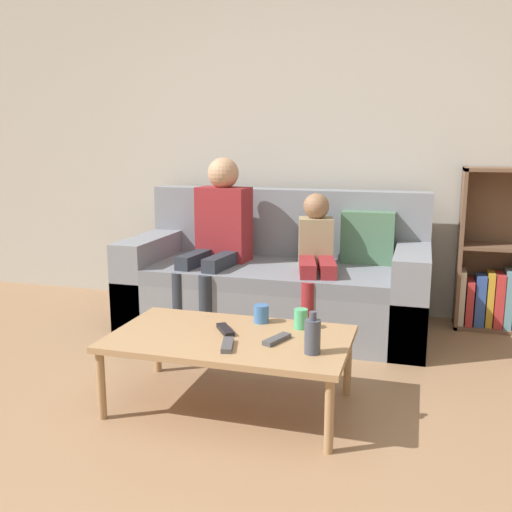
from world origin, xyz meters
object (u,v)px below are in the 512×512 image
(tv_remote_1, at_px, (225,330))
(tv_remote_2, at_px, (277,339))
(coffee_table, at_px, (230,342))
(person_child, at_px, (316,256))
(cup_near, at_px, (261,314))
(tv_remote_0, at_px, (227,345))
(couch, at_px, (277,283))
(cup_far, at_px, (301,319))
(bookshelf, at_px, (506,271))
(bottle, at_px, (312,336))
(person_adult, at_px, (219,229))

(tv_remote_1, bearing_deg, tv_remote_2, -47.80)
(coffee_table, xyz_separation_m, tv_remote_2, (0.24, -0.01, 0.04))
(person_child, height_order, cup_near, person_child)
(cup_near, xyz_separation_m, tv_remote_0, (-0.05, -0.40, -0.04))
(couch, relative_size, coffee_table, 1.78)
(tv_remote_2, bearing_deg, tv_remote_1, -171.04)
(couch, xyz_separation_m, coffee_table, (0.09, -1.28, 0.02))
(cup_far, bearing_deg, coffee_table, -145.90)
(couch, relative_size, cup_near, 22.18)
(bookshelf, bearing_deg, coffee_table, -130.62)
(bookshelf, distance_m, bottle, 2.06)
(cup_far, bearing_deg, tv_remote_0, -126.42)
(person_adult, relative_size, cup_near, 12.72)
(tv_remote_1, relative_size, tv_remote_2, 0.95)
(person_adult, relative_size, person_child, 1.24)
(coffee_table, xyz_separation_m, cup_near, (0.09, 0.24, 0.08))
(cup_far, xyz_separation_m, bottle, (0.12, -0.32, 0.03))
(cup_near, height_order, tv_remote_2, cup_near)
(couch, xyz_separation_m, cup_far, (0.40, -1.07, 0.10))
(tv_remote_1, distance_m, bottle, 0.50)
(bookshelf, distance_m, tv_remote_0, 2.30)
(cup_near, xyz_separation_m, cup_far, (0.22, -0.04, 0.00))
(person_adult, distance_m, tv_remote_0, 1.47)
(cup_near, distance_m, tv_remote_2, 0.30)
(person_adult, xyz_separation_m, person_child, (0.70, -0.05, -0.14))
(tv_remote_0, bearing_deg, bookshelf, 37.84)
(bookshelf, distance_m, tv_remote_1, 2.20)
(bookshelf, bearing_deg, person_child, -156.14)
(person_adult, bearing_deg, bottle, -48.33)
(coffee_table, bearing_deg, tv_remote_0, -75.00)
(tv_remote_0, distance_m, tv_remote_1, 0.22)
(tv_remote_2, relative_size, bottle, 0.91)
(coffee_table, bearing_deg, person_adult, 112.31)
(tv_remote_0, xyz_separation_m, bottle, (0.39, 0.03, 0.07))
(cup_near, xyz_separation_m, tv_remote_1, (-0.13, -0.20, -0.04))
(coffee_table, height_order, tv_remote_1, tv_remote_1)
(person_child, distance_m, bottle, 1.27)
(bookshelf, xyz_separation_m, tv_remote_0, (-1.40, -1.83, -0.03))
(couch, distance_m, tv_remote_0, 1.44)
(tv_remote_0, bearing_deg, person_adult, 96.75)
(coffee_table, bearing_deg, bookshelf, 49.38)
(couch, xyz_separation_m, person_adult, (-0.40, -0.09, 0.38))
(cup_far, height_order, tv_remote_2, cup_far)
(bookshelf, xyz_separation_m, coffee_table, (-1.44, -1.68, -0.07))
(coffee_table, xyz_separation_m, person_adult, (-0.49, 1.19, 0.36))
(tv_remote_0, bearing_deg, cup_near, 68.37)
(person_child, bearing_deg, couch, 140.95)
(bottle, bearing_deg, couch, 110.30)
(cup_far, distance_m, tv_remote_1, 0.38)
(couch, height_order, cup_far, couch)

